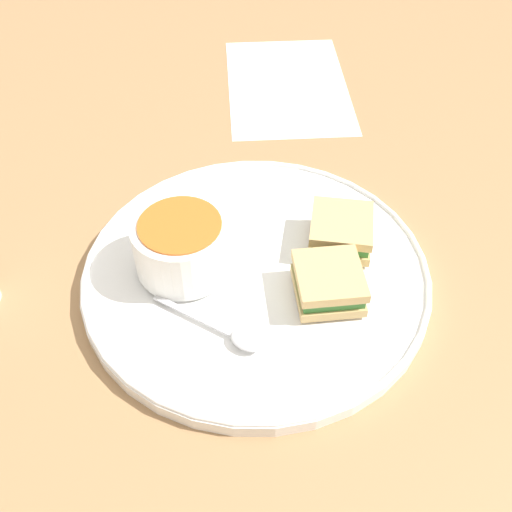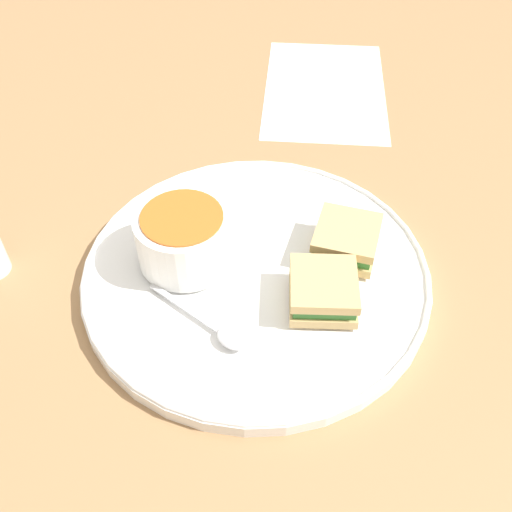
# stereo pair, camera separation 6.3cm
# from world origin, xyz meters

# --- Properties ---
(ground_plane) EXTENTS (2.40, 2.40, 0.00)m
(ground_plane) POSITION_xyz_m (0.00, 0.00, 0.00)
(ground_plane) COLOR #9E754C
(plate) EXTENTS (0.38, 0.38, 0.02)m
(plate) POSITION_xyz_m (0.00, 0.00, 0.01)
(plate) COLOR white
(plate) RESTS_ON ground_plane
(soup_bowl) EXTENTS (0.10, 0.10, 0.06)m
(soup_bowl) POSITION_xyz_m (-0.07, 0.02, 0.05)
(soup_bowl) COLOR white
(soup_bowl) RESTS_ON plate
(spoon) EXTENTS (0.10, 0.10, 0.01)m
(spoon) POSITION_xyz_m (-0.04, -0.08, 0.02)
(spoon) COLOR silver
(spoon) RESTS_ON plate
(sandwich_half_near) EXTENTS (0.08, 0.08, 0.03)m
(sandwich_half_near) POSITION_xyz_m (0.06, -0.06, 0.04)
(sandwich_half_near) COLOR tan
(sandwich_half_near) RESTS_ON plate
(sandwich_half_far) EXTENTS (0.09, 0.09, 0.03)m
(sandwich_half_far) POSITION_xyz_m (0.10, 0.01, 0.04)
(sandwich_half_far) COLOR tan
(sandwich_half_far) RESTS_ON plate
(menu_sheet) EXTENTS (0.24, 0.32, 0.00)m
(menu_sheet) POSITION_xyz_m (0.16, 0.37, 0.00)
(menu_sheet) COLOR white
(menu_sheet) RESTS_ON ground_plane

